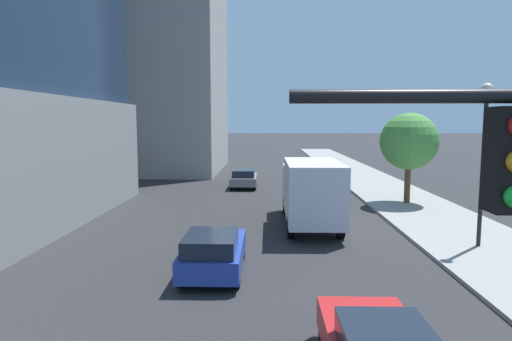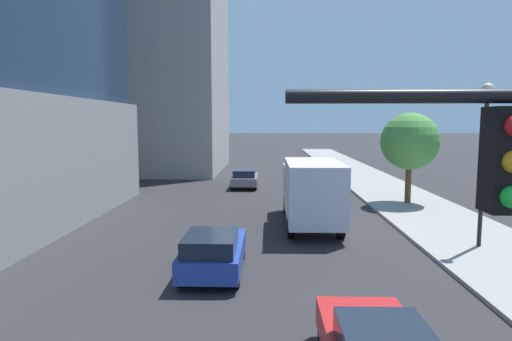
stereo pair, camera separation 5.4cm
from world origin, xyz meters
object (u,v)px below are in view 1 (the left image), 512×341
(car_gray, at_px, (244,178))
(construction_building, at_px, (147,38))
(street_tree, at_px, (409,142))
(box_truck, at_px, (311,189))
(car_blue, at_px, (213,252))
(street_lamp, at_px, (484,142))

(car_gray, bearing_deg, construction_building, 130.46)
(street_tree, relative_size, car_gray, 1.29)
(car_gray, height_order, box_truck, box_truck)
(street_tree, height_order, car_blue, street_tree)
(construction_building, height_order, street_tree, construction_building)
(street_lamp, bearing_deg, car_gray, 122.24)
(street_tree, height_order, car_gray, street_tree)
(box_truck, bearing_deg, street_lamp, -30.97)
(car_blue, relative_size, box_truck, 0.56)
(street_tree, xyz_separation_m, box_truck, (-6.42, -5.58, -2.06))
(street_lamp, distance_m, car_blue, 11.20)
(car_blue, xyz_separation_m, box_truck, (3.90, 6.82, 1.05))
(construction_building, height_order, car_gray, construction_building)
(construction_building, relative_size, street_lamp, 5.42)
(street_lamp, bearing_deg, street_tree, 89.18)
(street_lamp, relative_size, street_tree, 1.17)
(construction_building, distance_m, car_blue, 35.83)
(car_gray, distance_m, box_truck, 13.02)
(street_tree, relative_size, car_blue, 1.30)
(car_gray, bearing_deg, box_truck, -72.52)
(construction_building, relative_size, car_blue, 8.26)
(car_gray, bearing_deg, car_blue, -90.00)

